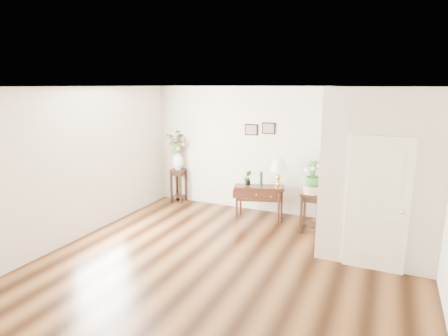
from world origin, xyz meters
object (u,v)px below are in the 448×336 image
Objects in this scene: console_table at (259,202)px; plant_stand_a at (179,185)px; table_lamp at (279,172)px; plant_stand_b at (311,212)px.

plant_stand_a is (-2.19, 0.30, 0.05)m from console_table.
table_lamp is at bearing -16.47° from console_table.
console_table is at bearing 164.35° from plant_stand_b.
console_table is 2.21m from plant_stand_a.
plant_stand_b is (3.37, -0.63, -0.02)m from plant_stand_a.
plant_stand_b is at bearing -10.65° from plant_stand_a.
plant_stand_b is at bearing -23.31° from table_lamp.
console_table is 0.82m from table_lamp.
table_lamp is at bearing -6.64° from plant_stand_a.
plant_stand_a reaches higher than console_table.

